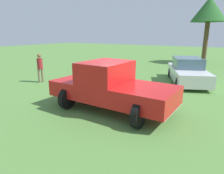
% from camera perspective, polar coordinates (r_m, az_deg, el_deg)
% --- Properties ---
extents(ground_plane, '(80.00, 80.00, 0.00)m').
position_cam_1_polar(ground_plane, '(8.69, 1.45, -4.26)').
color(ground_plane, '#54843D').
extents(pickup_truck, '(2.61, 4.82, 1.83)m').
position_cam_1_polar(pickup_truck, '(7.64, -0.76, 0.55)').
color(pickup_truck, black).
rests_on(pickup_truck, ground_plane).
extents(sedan_near, '(4.84, 3.33, 1.46)m').
position_cam_1_polar(sedan_near, '(12.80, 20.45, 4.17)').
color(sedan_near, black).
rests_on(sedan_near, ground_plane).
extents(person_bystander, '(0.41, 0.41, 1.69)m').
position_cam_1_polar(person_bystander, '(12.72, -19.61, 5.49)').
color(person_bystander, '#7A6B51').
rests_on(person_bystander, ground_plane).
extents(tree_back_left, '(3.18, 3.18, 6.09)m').
position_cam_1_polar(tree_back_left, '(21.82, 25.69, 18.93)').
color(tree_back_left, brown).
rests_on(tree_back_left, ground_plane).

